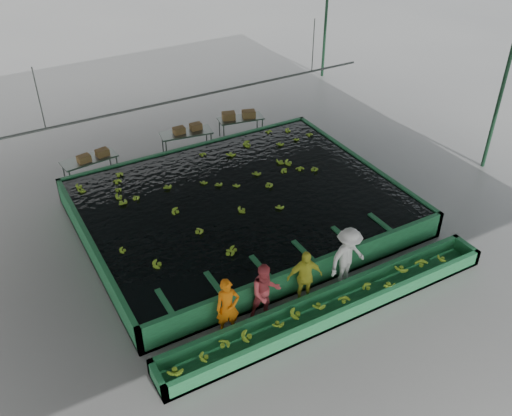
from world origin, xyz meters
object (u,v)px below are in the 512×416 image
worker_c (305,277)px  worker_d (348,257)px  packing_table_mid (187,143)px  box_stack_mid (188,131)px  worker_b (265,292)px  packing_table_right (241,127)px  box_stack_left (94,159)px  box_stack_right (239,118)px  sorting_trough (332,307)px  flotation_tank (241,207)px  packing_table_left (91,169)px  worker_a (228,307)px

worker_c → worker_d: (1.43, 0.00, 0.10)m
packing_table_mid → box_stack_mid: 0.47m
worker_b → worker_c: bearing=11.7°
packing_table_right → box_stack_left: size_ratio=1.60×
worker_d → box_stack_right: bearing=72.4°
sorting_trough → worker_b: worker_b is taller
packing_table_mid → packing_table_right: 2.54m
packing_table_right → flotation_tank: bearing=-118.2°
worker_d → packing_table_left: worker_d is taller
box_stack_mid → flotation_tank: bearing=-94.0°
packing_table_mid → worker_b: bearing=-101.3°
flotation_tank → packing_table_left: flotation_tank is taller
box_stack_left → box_stack_right: bearing=4.6°
worker_a → packing_table_mid: (2.96, 9.33, -0.39)m
worker_c → worker_a: bearing=-164.3°
worker_c → box_stack_mid: size_ratio=1.46×
sorting_trough → worker_d: 1.50m
flotation_tank → packing_table_right: bearing=61.8°
sorting_trough → box_stack_left: box_stack_left is taller
box_stack_mid → box_stack_right: bearing=4.6°
worker_b → packing_table_mid: worker_b is taller
packing_table_mid → box_stack_left: bearing=-175.8°
box_stack_left → flotation_tank: bearing=-54.0°
packing_table_right → worker_d: bearing=-100.4°
sorting_trough → worker_b: (-1.58, 0.80, 0.60)m
worker_c → box_stack_left: (-3.09, 9.06, 0.05)m
worker_d → worker_c: bearing=172.2°
worker_b → box_stack_mid: worker_b is taller
packing_table_left → worker_b: bearing=-77.5°
worker_d → packing_table_left: bearing=109.3°
packing_table_left → box_stack_right: bearing=3.6°
packing_table_mid → box_stack_right: size_ratio=1.47×
packing_table_mid → box_stack_mid: (0.09, 0.03, 0.46)m
flotation_tank → worker_c: bearing=-94.9°
worker_b → box_stack_left: 9.25m
packing_table_left → packing_table_right: bearing=3.5°
packing_table_mid → box_stack_mid: box_stack_mid is taller
flotation_tank → packing_table_mid: size_ratio=5.00×
worker_b → box_stack_mid: (1.94, 9.36, 0.06)m
worker_a → packing_table_left: worker_a is taller
packing_table_left → packing_table_mid: (3.88, 0.18, 0.01)m
packing_table_mid → worker_a: bearing=-107.6°
packing_table_right → sorting_trough: bearing=-105.2°
packing_table_mid → packing_table_right: (2.53, 0.22, -0.03)m
worker_d → packing_table_right: size_ratio=1.02×
worker_c → box_stack_right: bearing=87.8°
worker_c → packing_table_mid: (0.64, 9.33, -0.39)m
packing_table_right → packing_table_left: bearing=-176.5°
worker_c → box_stack_mid: (0.73, 9.36, 0.07)m
worker_a → box_stack_left: worker_a is taller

